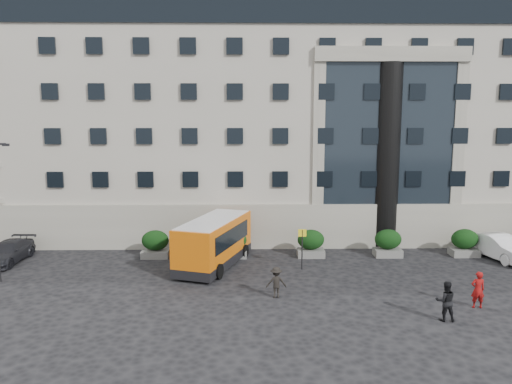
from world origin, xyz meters
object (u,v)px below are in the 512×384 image
at_px(bus_stop_sign, 302,242).
at_px(hedge_a, 155,244).
at_px(red_truck, 34,220).
at_px(hedge_e, 465,242).
at_px(parked_car_c, 8,252).
at_px(white_taxi, 500,247).
at_px(hedge_c, 311,243).
at_px(hedge_d, 388,243).
at_px(hedge_b, 233,243).
at_px(pedestrian_a, 478,290).
at_px(minibus, 214,240).
at_px(pedestrian_b, 446,301).
at_px(pedestrian_c, 276,282).

bearing_deg(bus_stop_sign, hedge_a, 163.58).
bearing_deg(bus_stop_sign, red_truck, 157.61).
relative_size(hedge_e, parked_car_c, 0.39).
bearing_deg(white_taxi, bus_stop_sign, 173.75).
height_order(hedge_c, hedge_d, same).
bearing_deg(hedge_b, hedge_c, 0.00).
height_order(hedge_a, hedge_d, same).
distance_m(hedge_c, hedge_d, 5.20).
distance_m(bus_stop_sign, pedestrian_a, 10.23).
relative_size(hedge_e, minibus, 0.24).
bearing_deg(hedge_c, white_taxi, -3.69).
distance_m(hedge_c, red_truck, 21.27).
bearing_deg(red_truck, hedge_b, -30.44).
height_order(bus_stop_sign, white_taxi, bus_stop_sign).
height_order(hedge_c, bus_stop_sign, bus_stop_sign).
xyz_separation_m(hedge_c, red_truck, (-20.59, 5.31, 0.54)).
bearing_deg(red_truck, pedestrian_a, -39.04).
xyz_separation_m(hedge_a, hedge_c, (10.40, 0.00, 0.00)).
distance_m(red_truck, parked_car_c, 6.37).
xyz_separation_m(hedge_b, parked_car_c, (-14.50, -0.95, -0.25)).
relative_size(hedge_b, white_taxi, 0.38).
relative_size(minibus, pedestrian_b, 4.04).
bearing_deg(parked_car_c, hedge_e, 4.26).
distance_m(bus_stop_sign, pedestrian_c, 5.22).
bearing_deg(parked_car_c, minibus, -1.99).
height_order(hedge_a, red_truck, red_truck).
height_order(hedge_e, pedestrian_b, pedestrian_b).
bearing_deg(hedge_b, hedge_e, 0.00).
height_order(minibus, pedestrian_a, minibus).
relative_size(hedge_d, minibus, 0.24).
bearing_deg(hedge_e, pedestrian_b, -117.41).
bearing_deg(pedestrian_a, parked_car_c, -15.61).
xyz_separation_m(pedestrian_b, pedestrian_c, (-7.63, 3.09, -0.12)).
bearing_deg(hedge_e, hedge_d, 180.00).
relative_size(hedge_a, hedge_d, 1.00).
height_order(minibus, pedestrian_c, minibus).
xyz_separation_m(minibus, parked_car_c, (-13.35, 1.04, -0.98)).
bearing_deg(white_taxi, pedestrian_a, -137.32).
height_order(parked_car_c, pedestrian_b, pedestrian_b).
bearing_deg(parked_car_c, red_truck, 100.54).
bearing_deg(parked_car_c, hedge_a, 8.29).
distance_m(white_taxi, pedestrian_b, 12.42).
height_order(hedge_a, white_taxi, hedge_a).
xyz_separation_m(hedge_b, pedestrian_a, (12.26, -9.17, -0.01)).
distance_m(hedge_a, pedestrian_b, 18.63).
height_order(hedge_b, white_taxi, hedge_b).
distance_m(hedge_a, minibus, 4.57).
distance_m(hedge_a, hedge_c, 10.40).
distance_m(hedge_e, pedestrian_c, 15.19).
bearing_deg(white_taxi, hedge_d, 158.84).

